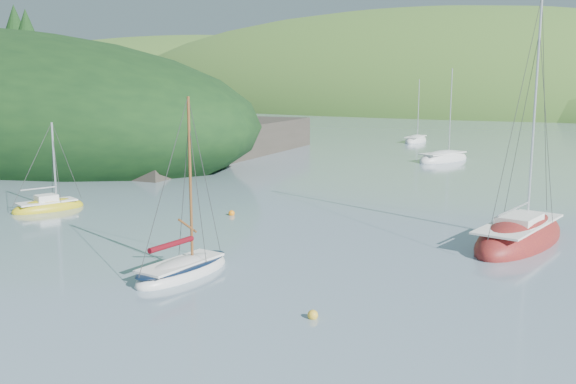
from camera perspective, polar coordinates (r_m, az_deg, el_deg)
The scene contains 7 objects.
ground at distance 25.78m, azimuth -7.76°, elevation -8.75°, with size 700.00×700.00×0.00m, color slate.
daysailer_white at distance 27.95m, azimuth -9.35°, elevation -6.88°, with size 1.96×5.28×8.10m.
sloop_red at distance 34.83m, azimuth 19.87°, elevation -3.92°, with size 3.89×9.30×13.41m.
sailboat_yellow at distance 43.87m, azimuth -20.53°, elevation -1.30°, with size 3.00×4.93×6.12m.
distant_sloop_a at distance 68.00m, azimuth 13.64°, elevation 2.85°, with size 4.48×7.60×10.24m.
distant_sloop_c at distance 88.25m, azimuth 11.28°, elevation 4.49°, with size 2.84×6.53×9.05m.
mooring_buoys at distance 28.66m, azimuth 3.78°, elevation -6.50°, with size 23.70×12.46×0.49m.
Camera 1 is at (16.23, -18.27, 8.21)m, focal length 40.00 mm.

